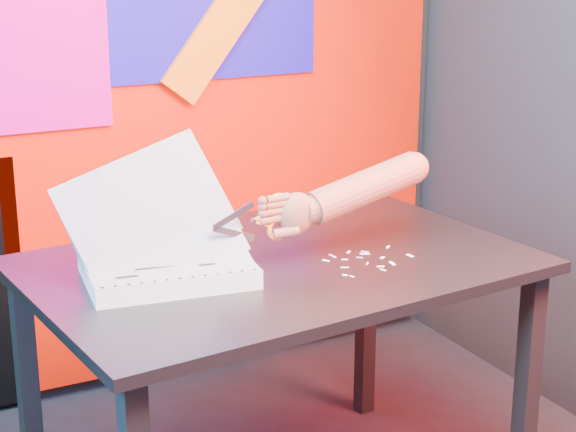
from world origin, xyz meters
TOP-DOWN VIEW (x-y plane):
  - room at (0.00, 0.00)m, footprint 3.01×3.01m
  - backdrop at (0.06, 1.46)m, footprint 2.88×0.05m
  - work_table at (0.36, 0.51)m, footprint 1.32×0.95m
  - printout_stack at (0.06, 0.51)m, footprint 0.46×0.34m
  - scissors at (0.33, 0.47)m, footprint 0.21×0.02m
  - hand_forearm at (0.57, 0.49)m, footprint 0.51×0.12m
  - paper_clippings at (0.57, 0.41)m, footprint 0.24×0.18m

SIDE VIEW (x-z plane):
  - work_table at x=0.36m, z-range 0.29..1.04m
  - paper_clippings at x=0.57m, z-range 0.75..0.75m
  - printout_stack at x=0.06m, z-range 0.60..0.97m
  - scissors at x=0.33m, z-range 0.82..0.94m
  - hand_forearm at x=0.57m, z-range 0.82..1.00m
  - backdrop at x=0.06m, z-range -0.08..2.00m
  - room at x=0.00m, z-range 0.00..2.71m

